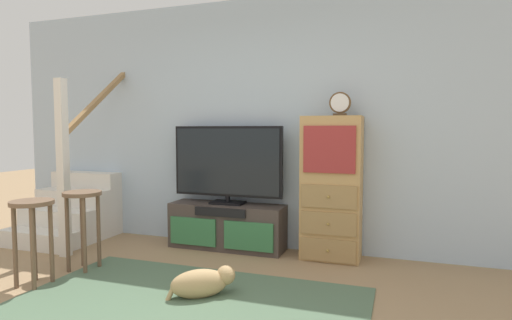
{
  "coord_description": "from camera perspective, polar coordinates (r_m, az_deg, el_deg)",
  "views": [
    {
      "loc": [
        1.46,
        -1.92,
        1.29
      ],
      "look_at": [
        0.11,
        1.97,
        0.99
      ],
      "focal_mm": 29.33,
      "sensor_mm": 36.0,
      "label": 1
    }
  ],
  "objects": [
    {
      "name": "desk_clock",
      "position": [
        4.16,
        11.39,
        7.5
      ],
      "size": [
        0.21,
        0.08,
        0.23
      ],
      "color": "#4C3823",
      "rests_on": "side_cabinet"
    },
    {
      "name": "dog",
      "position": [
        3.37,
        -7.24,
        -16.23
      ],
      "size": [
        0.48,
        0.42,
        0.23
      ],
      "color": "tan",
      "rests_on": "ground_plane"
    },
    {
      "name": "back_wall",
      "position": [
        4.62,
        0.68,
        4.9
      ],
      "size": [
        6.4,
        0.12,
        2.7
      ],
      "primitive_type": "cube",
      "color": "#A8BCD1",
      "rests_on": "ground_plane"
    },
    {
      "name": "side_cabinet",
      "position": [
        4.22,
        10.25,
        -3.82
      ],
      "size": [
        0.58,
        0.38,
        1.42
      ],
      "color": "tan",
      "rests_on": "ground_plane"
    },
    {
      "name": "bar_stool_far",
      "position": [
        4.16,
        -22.56,
        -6.56
      ],
      "size": [
        0.34,
        0.34,
        0.73
      ],
      "color": "brown",
      "rests_on": "ground_plane"
    },
    {
      "name": "television",
      "position": [
        4.51,
        -3.92,
        -0.39
      ],
      "size": [
        1.23,
        0.22,
        0.84
      ],
      "color": "black",
      "rests_on": "media_console"
    },
    {
      "name": "staircase",
      "position": [
        5.62,
        -22.52,
        -5.59
      ],
      "size": [
        1.0,
        1.36,
        2.2
      ],
      "color": "silver",
      "rests_on": "ground_plane"
    },
    {
      "name": "area_rug",
      "position": [
        3.19,
        -10.64,
        -19.67
      ],
      "size": [
        2.6,
        1.8,
        0.01
      ],
      "primitive_type": "cube",
      "color": "#4C664C",
      "rests_on": "ground_plane"
    },
    {
      "name": "media_console",
      "position": [
        4.6,
        -3.99,
        -9.01
      ],
      "size": [
        1.26,
        0.38,
        0.49
      ],
      "color": "#423833",
      "rests_on": "ground_plane"
    },
    {
      "name": "bar_stool_near",
      "position": [
        3.92,
        -28.18,
        -7.53
      ],
      "size": [
        0.34,
        0.34,
        0.71
      ],
      "color": "brown",
      "rests_on": "ground_plane"
    }
  ]
}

